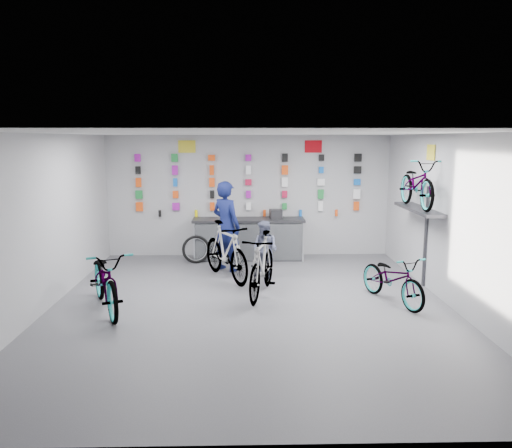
{
  "coord_description": "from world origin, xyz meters",
  "views": [
    {
      "loc": [
        -0.11,
        -8.37,
        2.91
      ],
      "look_at": [
        0.13,
        1.4,
        1.24
      ],
      "focal_mm": 35.0,
      "sensor_mm": 36.0,
      "label": 1
    }
  ],
  "objects_px": {
    "bike_center": "(262,265)",
    "bike_right": "(393,278)",
    "customer": "(265,250)",
    "bike_left": "(106,280)",
    "bike_service": "(226,251)",
    "counter": "(249,239)",
    "clerk": "(226,226)"
  },
  "relations": [
    {
      "from": "bike_service",
      "to": "counter",
      "type": "bearing_deg",
      "value": 47.26
    },
    {
      "from": "clerk",
      "to": "customer",
      "type": "relative_size",
      "value": 1.63
    },
    {
      "from": "counter",
      "to": "bike_right",
      "type": "relative_size",
      "value": 1.58
    },
    {
      "from": "bike_center",
      "to": "bike_service",
      "type": "height_order",
      "value": "bike_service"
    },
    {
      "from": "bike_center",
      "to": "bike_service",
      "type": "relative_size",
      "value": 0.98
    },
    {
      "from": "customer",
      "to": "bike_left",
      "type": "bearing_deg",
      "value": -108.31
    },
    {
      "from": "bike_left",
      "to": "bike_service",
      "type": "xyz_separation_m",
      "value": [
        1.97,
        1.9,
        0.06
      ]
    },
    {
      "from": "clerk",
      "to": "bike_service",
      "type": "bearing_deg",
      "value": 130.82
    },
    {
      "from": "bike_right",
      "to": "customer",
      "type": "relative_size",
      "value": 1.39
    },
    {
      "from": "bike_left",
      "to": "bike_service",
      "type": "relative_size",
      "value": 1.04
    },
    {
      "from": "counter",
      "to": "bike_right",
      "type": "height_order",
      "value": "counter"
    },
    {
      "from": "bike_right",
      "to": "customer",
      "type": "xyz_separation_m",
      "value": [
        -2.22,
        1.6,
        0.17
      ]
    },
    {
      "from": "counter",
      "to": "bike_right",
      "type": "distance_m",
      "value": 4.21
    },
    {
      "from": "counter",
      "to": "bike_left",
      "type": "xyz_separation_m",
      "value": [
        -2.46,
        -3.66,
        0.06
      ]
    },
    {
      "from": "bike_center",
      "to": "customer",
      "type": "height_order",
      "value": "customer"
    },
    {
      "from": "bike_center",
      "to": "customer",
      "type": "bearing_deg",
      "value": 99.04
    },
    {
      "from": "bike_center",
      "to": "bike_right",
      "type": "height_order",
      "value": "bike_center"
    },
    {
      "from": "bike_right",
      "to": "bike_center",
      "type": "bearing_deg",
      "value": 147.2
    },
    {
      "from": "bike_left",
      "to": "clerk",
      "type": "xyz_separation_m",
      "value": [
        1.96,
        2.63,
        0.45
      ]
    },
    {
      "from": "bike_center",
      "to": "clerk",
      "type": "distance_m",
      "value": 2.04
    },
    {
      "from": "bike_center",
      "to": "clerk",
      "type": "relative_size",
      "value": 0.98
    },
    {
      "from": "counter",
      "to": "bike_left",
      "type": "relative_size",
      "value": 1.29
    },
    {
      "from": "bike_right",
      "to": "clerk",
      "type": "xyz_separation_m",
      "value": [
        -3.05,
        2.32,
        0.55
      ]
    },
    {
      "from": "customer",
      "to": "counter",
      "type": "bearing_deg",
      "value": 137.78
    },
    {
      "from": "bike_left",
      "to": "bike_right",
      "type": "height_order",
      "value": "bike_left"
    },
    {
      "from": "bike_center",
      "to": "customer",
      "type": "relative_size",
      "value": 1.6
    },
    {
      "from": "bike_left",
      "to": "bike_center",
      "type": "xyz_separation_m",
      "value": [
        2.68,
        0.77,
        0.04
      ]
    },
    {
      "from": "bike_right",
      "to": "clerk",
      "type": "bearing_deg",
      "value": 121.19
    },
    {
      "from": "bike_left",
      "to": "bike_right",
      "type": "relative_size",
      "value": 1.22
    },
    {
      "from": "bike_left",
      "to": "bike_service",
      "type": "bearing_deg",
      "value": 19.59
    },
    {
      "from": "bike_left",
      "to": "bike_service",
      "type": "height_order",
      "value": "bike_service"
    },
    {
      "from": "counter",
      "to": "customer",
      "type": "xyz_separation_m",
      "value": [
        0.33,
        -1.75,
        0.13
      ]
    }
  ]
}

